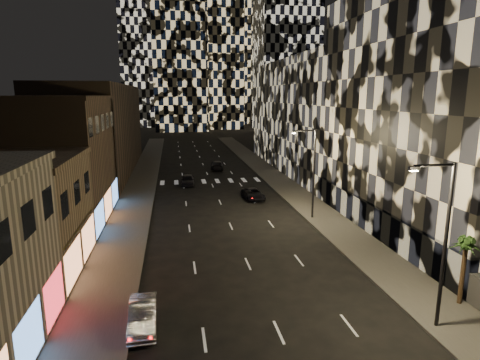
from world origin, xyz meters
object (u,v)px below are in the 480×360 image
object	(u,v)px
car_dark_oncoming	(217,165)
palm_tree	(466,249)
car_silver_parked	(143,315)
car_dark_midlane	(188,180)
streetlight_near	(442,235)
car_dark_rightlane	(253,194)
streetlight_far	(312,168)

from	to	relation	value
car_dark_oncoming	palm_tree	size ratio (longest dim) A/B	1.21
car_silver_parked	car_dark_midlane	world-z (taller)	car_dark_midlane
streetlight_near	car_dark_rightlane	world-z (taller)	streetlight_near
car_silver_parked	car_dark_rightlane	size ratio (longest dim) A/B	0.91
car_dark_oncoming	streetlight_near	bearing A→B (deg)	103.48
streetlight_near	palm_tree	bearing A→B (deg)	31.82
streetlight_far	car_dark_midlane	world-z (taller)	streetlight_far
palm_tree	streetlight_far	bearing A→B (deg)	99.89
car_dark_oncoming	palm_tree	world-z (taller)	palm_tree
car_dark_midlane	car_silver_parked	bearing A→B (deg)	-94.09
car_dark_rightlane	palm_tree	xyz separation A→B (m)	(7.34, -26.78, 2.98)
palm_tree	car_silver_parked	bearing A→B (deg)	177.67
streetlight_near	streetlight_far	size ratio (longest dim) A/B	1.00
palm_tree	car_dark_oncoming	bearing A→B (deg)	101.34
streetlight_near	car_dark_oncoming	xyz separation A→B (m)	(-6.34, 49.26, -4.62)
car_silver_parked	car_dark_rightlane	xyz separation A→B (m)	(11.36, 26.01, -0.05)
car_dark_rightlane	palm_tree	distance (m)	27.92
car_silver_parked	palm_tree	size ratio (longest dim) A/B	1.00
car_silver_parked	streetlight_near	bearing A→B (deg)	-11.57
palm_tree	car_dark_rightlane	bearing A→B (deg)	105.33
streetlight_far	car_dark_rightlane	xyz separation A→B (m)	(-4.20, 8.73, -4.71)
car_dark_rightlane	car_dark_oncoming	bearing A→B (deg)	90.40
streetlight_near	car_silver_parked	distance (m)	16.46
car_dark_rightlane	streetlight_near	bearing A→B (deg)	-87.27
car_silver_parked	car_dark_oncoming	distance (m)	47.45
palm_tree	streetlight_near	bearing A→B (deg)	-148.18
streetlight_far	car_dark_rightlane	world-z (taller)	streetlight_far
streetlight_near	streetlight_far	distance (m)	20.00
car_silver_parked	car_dark_oncoming	world-z (taller)	car_dark_oncoming
streetlight_near	car_silver_parked	bearing A→B (deg)	170.11
streetlight_far	car_dark_midlane	bearing A→B (deg)	123.50
streetlight_near	car_dark_rightlane	distance (m)	29.41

